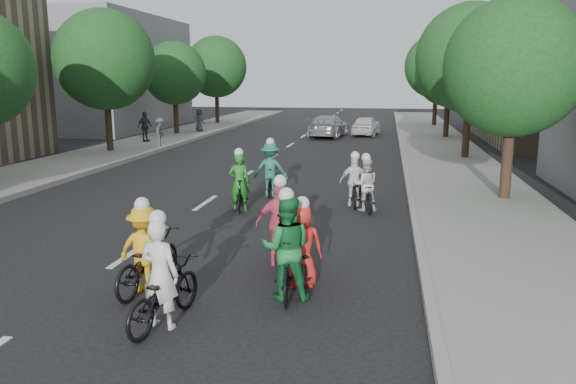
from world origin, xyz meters
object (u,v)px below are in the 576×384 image
(cyclist_7, at_px, (271,173))
(spectator_2, at_px, (199,120))
(cyclist_0, at_px, (163,288))
(cyclist_8, at_px, (355,187))
(cyclist_4, at_px, (302,254))
(cyclist_6, at_px, (365,190))
(cyclist_1, at_px, (287,256))
(cyclist_2, at_px, (146,256))
(cyclist_3, at_px, (281,231))
(follow_car_lead, at_px, (329,126))
(follow_car_trail, at_px, (366,126))
(cyclist_5, at_px, (240,189))
(spectator_1, at_px, (145,126))
(spectator_0, at_px, (160,132))

(cyclist_7, distance_m, spectator_2, 21.01)
(cyclist_0, bearing_deg, cyclist_8, -94.52)
(cyclist_4, distance_m, cyclist_6, 6.17)
(cyclist_1, distance_m, cyclist_4, 0.66)
(cyclist_2, distance_m, cyclist_3, 2.73)
(cyclist_0, relative_size, cyclist_4, 1.17)
(cyclist_2, distance_m, follow_car_lead, 26.63)
(cyclist_4, relative_size, cyclist_6, 0.84)
(cyclist_7, relative_size, cyclist_8, 1.09)
(follow_car_trail, bearing_deg, cyclist_5, 89.92)
(cyclist_4, distance_m, spectator_1, 23.41)
(cyclist_7, height_order, spectator_0, cyclist_7)
(follow_car_trail, bearing_deg, spectator_2, 10.62)
(cyclist_0, height_order, spectator_0, cyclist_0)
(cyclist_2, height_order, cyclist_3, cyclist_3)
(cyclist_1, height_order, spectator_2, cyclist_1)
(cyclist_3, distance_m, cyclist_7, 6.65)
(cyclist_1, bearing_deg, cyclist_3, -83.51)
(cyclist_2, relative_size, spectator_1, 1.20)
(cyclist_6, distance_m, spectator_2, 23.67)
(cyclist_0, relative_size, cyclist_2, 0.96)
(cyclist_5, xyz_separation_m, spectator_1, (-9.38, 14.70, 0.39))
(cyclist_6, relative_size, spectator_1, 1.17)
(cyclist_2, xyz_separation_m, cyclist_4, (2.64, 0.74, -0.05))
(cyclist_5, xyz_separation_m, cyclist_7, (0.44, 2.11, 0.11))
(cyclist_2, height_order, spectator_1, spectator_1)
(spectator_0, bearing_deg, cyclist_8, -146.96)
(cyclist_0, distance_m, spectator_2, 30.05)
(cyclist_1, height_order, follow_car_trail, cyclist_1)
(follow_car_trail, distance_m, spectator_0, 13.86)
(cyclist_5, height_order, spectator_2, cyclist_5)
(cyclist_2, bearing_deg, follow_car_lead, -83.07)
(cyclist_8, height_order, spectator_0, spectator_0)
(cyclist_1, relative_size, cyclist_5, 1.08)
(cyclist_2, distance_m, cyclist_8, 8.02)
(cyclist_3, distance_m, spectator_1, 22.19)
(cyclist_5, xyz_separation_m, cyclist_6, (3.46, 0.68, -0.03))
(cyclist_3, height_order, spectator_2, cyclist_3)
(cyclist_3, height_order, spectator_1, spectator_1)
(cyclist_3, bearing_deg, cyclist_5, -73.12)
(spectator_2, bearing_deg, follow_car_lead, -81.47)
(cyclist_0, xyz_separation_m, spectator_1, (-10.15, 22.14, 0.41))
(cyclist_0, relative_size, spectator_2, 1.30)
(cyclist_0, distance_m, cyclist_6, 8.56)
(spectator_1, bearing_deg, cyclist_7, -120.23)
(cyclist_6, distance_m, cyclist_7, 3.34)
(cyclist_7, bearing_deg, follow_car_lead, -94.07)
(cyclist_7, xyz_separation_m, spectator_0, (-8.01, 10.46, 0.18))
(cyclist_1, relative_size, spectator_0, 1.26)
(cyclist_6, height_order, spectator_2, spectator_2)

